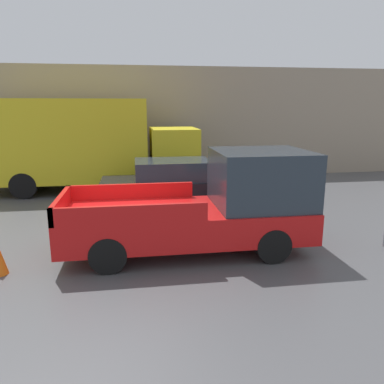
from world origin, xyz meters
The scene contains 5 objects.
ground_plane centered at (0.00, 0.00, 0.00)m, with size 60.00×60.00×0.00m, color #4C4C4F.
building_wall centered at (0.00, 8.69, 2.45)m, with size 28.00×0.15×4.90m.
pickup_truck centered at (2.06, -0.26, 1.03)m, with size 5.46×2.13×2.25m.
car centered at (1.42, 3.32, 0.80)m, with size 4.20×1.85×1.56m.
delivery_truck centered at (-1.66, 6.50, 1.84)m, with size 8.20×2.43×3.46m.
Camera 1 is at (0.37, -8.22, 3.23)m, focal length 35.00 mm.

